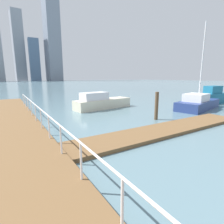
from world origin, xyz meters
TOP-DOWN VIEW (x-y plane):
  - ground_plane at (0.00, 20.00)m, footprint 300.00×300.00m
  - floating_dock at (2.99, 11.44)m, footprint 12.97×2.00m
  - boardwalk_railing at (-3.15, 9.75)m, footprint 0.06×28.50m
  - dock_piling_3 at (4.75, 13.76)m, footprint 0.26×0.26m
  - moored_boat_1 at (11.47, 14.74)m, footprint 6.54×3.52m
  - moored_boat_2 at (16.79, 16.04)m, footprint 4.91×1.68m
  - moored_boat_3 at (3.51, 20.03)m, footprint 6.22×2.44m
  - skyline_tower_3 at (9.63, 179.14)m, footprint 8.94×12.70m
  - skyline_tower_4 at (19.70, 166.79)m, footprint 8.48×8.22m
  - skyline_tower_5 at (35.04, 165.77)m, footprint 12.07×14.07m

SIDE VIEW (x-z plane):
  - ground_plane at x=0.00m, z-range 0.00..0.00m
  - floating_dock at x=2.99m, z-range 0.00..0.18m
  - moored_boat_1 at x=11.47m, z-range -3.45..4.68m
  - moored_boat_3 at x=3.51m, z-range -0.19..1.48m
  - moored_boat_2 at x=16.79m, z-range -0.24..1.87m
  - dock_piling_3 at x=4.75m, z-range 0.00..2.07m
  - boardwalk_railing at x=-3.15m, z-range 0.72..1.80m
  - skyline_tower_4 at x=19.70m, z-range 0.00..34.09m
  - skyline_tower_3 at x=9.63m, z-range 0.00..56.97m
  - skyline_tower_5 at x=35.04m, z-range 0.00..79.01m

